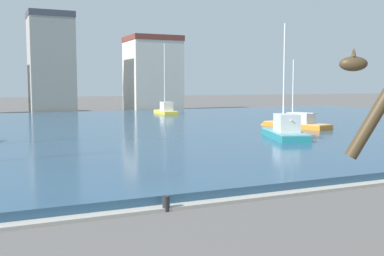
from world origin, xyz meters
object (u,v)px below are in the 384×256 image
object	(u,v)px
sailboat_yellow	(165,112)
sailboat_teal	(283,134)
sailboat_orange	(292,125)
mooring_bollard	(166,204)

from	to	relation	value
sailboat_yellow	sailboat_teal	bearing A→B (deg)	-93.91
sailboat_orange	mooring_bollard	distance (m)	26.46
mooring_bollard	sailboat_yellow	bearing A→B (deg)	69.15
sailboat_yellow	sailboat_orange	bearing A→B (deg)	-81.13
sailboat_teal	sailboat_orange	bearing A→B (deg)	49.04
sailboat_yellow	mooring_bollard	bearing A→B (deg)	-110.85
sailboat_yellow	mooring_bollard	size ratio (longest dim) A/B	18.19
sailboat_teal	sailboat_yellow	world-z (taller)	sailboat_yellow
sailboat_yellow	mooring_bollard	distance (m)	43.19
sailboat_orange	mooring_bollard	bearing A→B (deg)	-135.13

